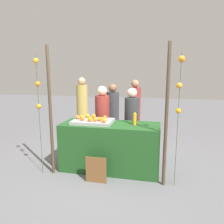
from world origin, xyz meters
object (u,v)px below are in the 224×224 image
(juice_bottle, at_px, (135,119))
(vendor_right, at_px, (131,126))
(orange_0, at_px, (95,119))
(vendor_left, at_px, (102,124))
(chalkboard_sign, at_px, (96,170))
(orange_1, at_px, (82,118))
(stall_counter, at_px, (110,147))

(juice_bottle, xyz_separation_m, vendor_right, (-0.14, 0.62, -0.30))
(orange_0, xyz_separation_m, vendor_left, (-0.07, 0.76, -0.27))
(orange_0, distance_m, vendor_left, 0.81)
(juice_bottle, bearing_deg, orange_0, -168.72)
(chalkboard_sign, relative_size, vendor_left, 0.30)
(juice_bottle, bearing_deg, orange_1, -172.80)
(orange_1, xyz_separation_m, vendor_left, (0.19, 0.74, -0.28))
(juice_bottle, bearing_deg, chalkboard_sign, -133.78)
(orange_0, height_order, vendor_right, vendor_right)
(orange_1, bearing_deg, vendor_right, 41.56)
(chalkboard_sign, distance_m, vendor_right, 1.40)
(orange_1, bearing_deg, chalkboard_sign, -50.06)
(stall_counter, height_order, juice_bottle, juice_bottle)
(juice_bottle, distance_m, vendor_left, 1.05)
(juice_bottle, height_order, chalkboard_sign, juice_bottle)
(stall_counter, distance_m, chalkboard_sign, 0.63)
(stall_counter, height_order, orange_1, orange_1)
(juice_bottle, bearing_deg, vendor_right, 102.54)
(juice_bottle, bearing_deg, vendor_left, 142.04)
(orange_1, relative_size, chalkboard_sign, 0.19)
(chalkboard_sign, bearing_deg, vendor_right, 70.26)
(orange_0, distance_m, juice_bottle, 0.74)
(vendor_right, bearing_deg, stall_counter, -116.28)
(orange_1, relative_size, juice_bottle, 0.39)
(orange_0, distance_m, chalkboard_sign, 0.92)
(stall_counter, xyz_separation_m, juice_bottle, (0.46, 0.03, 0.56))
(stall_counter, distance_m, vendor_right, 0.78)
(orange_1, xyz_separation_m, chalkboard_sign, (0.40, -0.48, -0.79))
(stall_counter, height_order, orange_0, orange_0)
(orange_0, height_order, orange_1, orange_1)
(orange_1, distance_m, vendor_left, 0.82)
(orange_1, bearing_deg, juice_bottle, 7.20)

